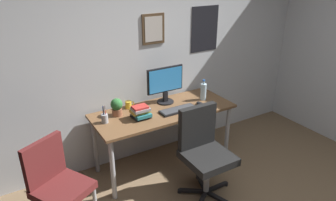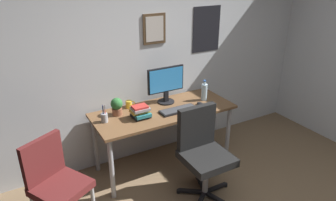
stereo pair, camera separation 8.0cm
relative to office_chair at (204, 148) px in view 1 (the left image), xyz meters
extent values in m
cube|color=silver|center=(0.08, 1.04, 0.77)|extent=(4.40, 0.08, 2.60)
cube|color=#4C3823|center=(-0.02, 0.99, 1.04)|extent=(0.28, 0.02, 0.34)
cube|color=beige|center=(-0.02, 0.98, 1.04)|extent=(0.22, 0.00, 0.28)
cube|color=black|center=(0.70, 1.00, 0.97)|extent=(0.40, 0.01, 0.56)
cube|color=brown|center=(-0.10, 0.63, 0.19)|extent=(1.61, 0.65, 0.03)
cylinder|color=#9EA0A5|center=(-0.85, 0.36, -0.18)|extent=(0.05, 0.05, 0.70)
cylinder|color=#9EA0A5|center=(0.64, 0.36, -0.18)|extent=(0.05, 0.05, 0.70)
cylinder|color=#9EA0A5|center=(-0.85, 0.90, -0.18)|extent=(0.05, 0.05, 0.70)
cylinder|color=#9EA0A5|center=(0.64, 0.90, -0.18)|extent=(0.05, 0.05, 0.70)
cube|color=black|center=(0.00, -0.08, -0.07)|extent=(0.46, 0.46, 0.08)
cube|color=black|center=(0.00, 0.12, 0.20)|extent=(0.42, 0.07, 0.45)
cylinder|color=#9EA0A5|center=(0.00, -0.08, -0.32)|extent=(0.06, 0.06, 0.42)
cube|color=black|center=(0.14, -0.08, -0.49)|extent=(0.28, 0.04, 0.03)
cylinder|color=black|center=(0.28, -0.08, -0.51)|extent=(0.04, 0.04, 0.04)
cube|color=black|center=(0.04, 0.05, -0.49)|extent=(0.12, 0.28, 0.03)
cylinder|color=black|center=(0.09, 0.19, -0.51)|extent=(0.04, 0.04, 0.04)
cube|color=black|center=(-0.11, 0.00, -0.49)|extent=(0.25, 0.20, 0.03)
cylinder|color=black|center=(-0.23, 0.09, -0.51)|extent=(0.04, 0.04, 0.04)
cube|color=black|center=(-0.11, -0.16, -0.49)|extent=(0.25, 0.20, 0.03)
cube|color=black|center=(0.04, -0.21, -0.49)|extent=(0.13, 0.28, 0.03)
cube|color=#591E1E|center=(-1.36, 0.20, -0.09)|extent=(0.57, 0.57, 0.07)
cube|color=#591E1E|center=(-1.46, 0.36, 0.15)|extent=(0.37, 0.24, 0.40)
cylinder|color=#9EA0A5|center=(-1.30, 0.44, -0.33)|extent=(0.05, 0.05, 0.41)
cylinder|color=black|center=(0.02, 0.80, 0.21)|extent=(0.20, 0.20, 0.01)
cube|color=black|center=(0.02, 0.80, 0.28)|extent=(0.05, 0.04, 0.12)
cube|color=black|center=(0.02, 0.80, 0.49)|extent=(0.46, 0.02, 0.30)
cube|color=#338CD8|center=(0.02, 0.78, 0.49)|extent=(0.43, 0.00, 0.27)
cube|color=black|center=(0.02, 0.52, 0.21)|extent=(0.43, 0.15, 0.02)
cube|color=#38383A|center=(0.02, 0.52, 0.23)|extent=(0.41, 0.13, 0.00)
ellipsoid|color=black|center=(0.32, 0.52, 0.22)|extent=(0.06, 0.11, 0.04)
cylinder|color=silver|center=(0.45, 0.64, 0.30)|extent=(0.07, 0.07, 0.20)
cylinder|color=silver|center=(0.45, 0.64, 0.42)|extent=(0.03, 0.03, 0.04)
cylinder|color=#2659B2|center=(0.45, 0.64, 0.45)|extent=(0.03, 0.03, 0.01)
cylinder|color=yellow|center=(-0.43, 0.87, 0.25)|extent=(0.07, 0.07, 0.09)
torus|color=yellow|center=(-0.38, 0.87, 0.25)|extent=(0.05, 0.01, 0.05)
cylinder|color=brown|center=(-0.61, 0.77, 0.24)|extent=(0.11, 0.11, 0.07)
sphere|color=#2D6B33|center=(-0.61, 0.77, 0.33)|extent=(0.13, 0.13, 0.13)
ellipsoid|color=#287A38|center=(-0.64, 0.79, 0.34)|extent=(0.07, 0.08, 0.02)
ellipsoid|color=#287A38|center=(-0.58, 0.79, 0.34)|extent=(0.07, 0.08, 0.02)
ellipsoid|color=#287A38|center=(-0.63, 0.74, 0.34)|extent=(0.08, 0.07, 0.02)
cylinder|color=#9EA0A5|center=(-0.78, 0.67, 0.25)|extent=(0.07, 0.07, 0.09)
cylinder|color=#263FBF|center=(-0.80, 0.67, 0.33)|extent=(0.01, 0.01, 0.13)
cylinder|color=red|center=(-0.77, 0.67, 0.33)|extent=(0.01, 0.01, 0.13)
cylinder|color=black|center=(-0.79, 0.66, 0.33)|extent=(0.01, 0.01, 0.13)
cylinder|color=#9EA0A5|center=(-0.77, 0.67, 0.33)|extent=(0.01, 0.03, 0.14)
cylinder|color=#9EA0A5|center=(-0.79, 0.67, 0.33)|extent=(0.01, 0.02, 0.14)
cube|color=black|center=(-0.41, 0.59, 0.22)|extent=(0.18, 0.17, 0.03)
cube|color=#26727A|center=(-0.41, 0.57, 0.25)|extent=(0.17, 0.17, 0.03)
cube|color=gold|center=(-0.42, 0.59, 0.28)|extent=(0.19, 0.13, 0.03)
cube|color=gray|center=(-0.42, 0.57, 0.31)|extent=(0.18, 0.15, 0.03)
cube|color=#B22D28|center=(-0.42, 0.57, 0.33)|extent=(0.16, 0.12, 0.02)
camera|label=1|loc=(-1.69, -2.14, 1.71)|focal=33.31mm
camera|label=2|loc=(-1.62, -2.17, 1.71)|focal=33.31mm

